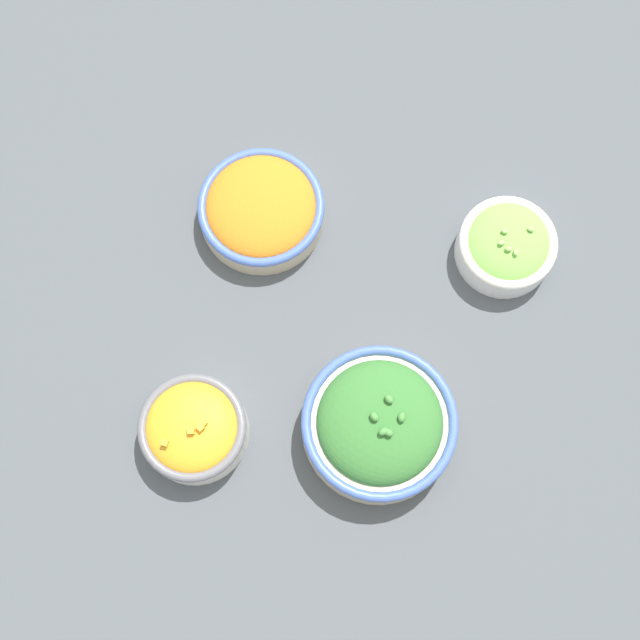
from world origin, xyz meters
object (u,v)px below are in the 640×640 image
Objects in this scene: bowl_carrots at (261,209)px; bowl_lettuce at (507,245)px; bowl_broccoli at (379,424)px; bowl_squash at (193,429)px.

bowl_carrots is 0.32m from bowl_lettuce.
bowl_squash is (-0.12, 0.19, -0.01)m from bowl_broccoli.
bowl_squash is at bearing -164.74° from bowl_carrots.
bowl_broccoli is (-0.17, -0.27, 0.01)m from bowl_carrots.
bowl_broccoli is at bearing -122.14° from bowl_carrots.
bowl_lettuce is (0.40, -0.22, -0.00)m from bowl_squash.
bowl_squash is at bearing 121.54° from bowl_broccoli.
bowl_squash is at bearing 151.30° from bowl_lettuce.
bowl_squash reaches higher than bowl_carrots.
bowl_broccoli is 0.28m from bowl_lettuce.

